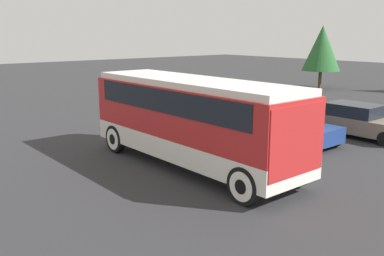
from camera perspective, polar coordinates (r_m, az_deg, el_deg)
ground_plane at (r=15.52m, az=0.00°, el=-5.14°), size 120.00×120.00×0.00m
tour_bus at (r=14.98m, az=0.23°, el=1.74°), size 9.06×2.58×3.16m
parked_car_near at (r=19.46m, az=12.48°, el=0.40°), size 4.68×1.87×1.48m
parked_car_mid at (r=21.34m, az=20.99°, el=0.97°), size 4.53×1.91×1.51m
tree_center at (r=39.11m, az=16.93°, el=10.15°), size 3.24×3.24×5.40m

